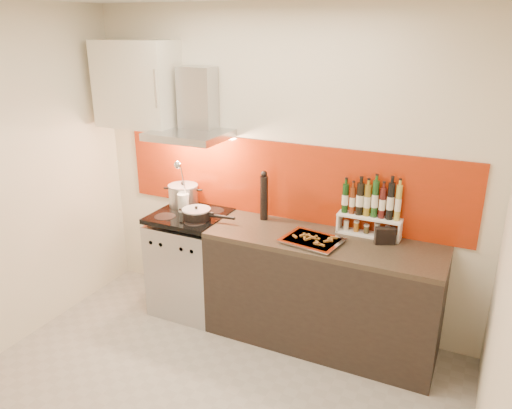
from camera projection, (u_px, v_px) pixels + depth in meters
The scene contains 15 objects.
floor at pixel (195, 409), 3.34m from camera, with size 3.40×3.40×0.00m, color #9E9991.
back_wall at pixel (280, 170), 4.09m from camera, with size 3.40×0.02×2.60m, color silver.
right_wall at pixel (509, 295), 2.21m from camera, with size 0.02×2.80×2.60m, color silver.
backsplash at pixel (285, 181), 4.09m from camera, with size 3.00×0.02×0.64m, color #972608.
range_stove at pixel (192, 263), 4.41m from camera, with size 0.60×0.60×0.91m.
counter at pixel (321, 292), 3.92m from camera, with size 1.80×0.60×0.90m.
range_hood at pixel (194, 113), 4.08m from camera, with size 0.62×0.50×0.61m.
upper_cabinet at pixel (137, 84), 4.23m from camera, with size 0.70×0.35×0.72m, color silver.
stock_pot at pixel (183, 195), 4.41m from camera, with size 0.26×0.26×0.23m.
saute_pan at pixel (197, 214), 4.12m from camera, with size 0.46×0.24×0.11m.
utensil_jar at pixel (183, 197), 4.25m from camera, with size 0.10×0.15×0.47m.
pepper_mill at pixel (264, 196), 4.09m from camera, with size 0.07×0.07×0.42m.
step_shelf at pixel (371, 210), 3.77m from camera, with size 0.49×0.13×0.44m.
caddy_box at pixel (385, 236), 3.67m from camera, with size 0.15×0.06×0.13m, color black.
baking_tray at pixel (312, 240), 3.71m from camera, with size 0.47×0.39×0.03m.
Camera 1 is at (1.52, -2.24, 2.43)m, focal length 35.00 mm.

